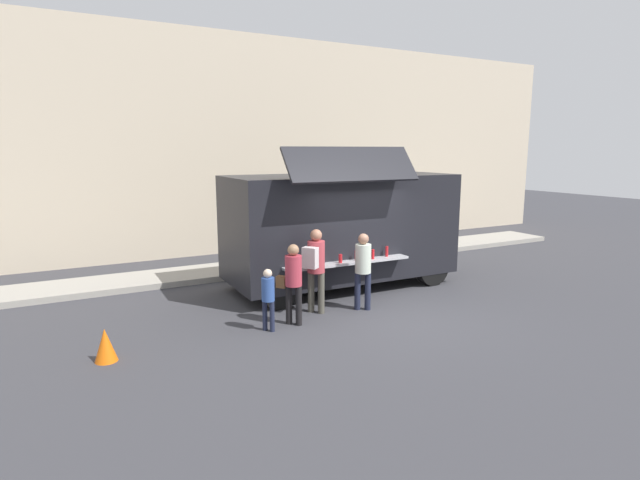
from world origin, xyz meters
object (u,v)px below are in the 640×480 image
(food_truck_main, at_px, (341,226))
(customer_mid_with_backpack, at_px, (315,262))
(traffic_cone_orange, at_px, (105,345))
(customer_front_ordering, at_px, (363,265))
(customer_rear_waiting, at_px, (293,277))
(child_near_queue, at_px, (268,294))
(trash_bin, at_px, (404,240))

(food_truck_main, relative_size, customer_mid_with_backpack, 3.16)
(traffic_cone_orange, xyz_separation_m, customer_front_ordering, (5.12, 0.28, 0.71))
(customer_mid_with_backpack, relative_size, customer_rear_waiting, 1.11)
(customer_mid_with_backpack, distance_m, customer_rear_waiting, 0.83)
(customer_mid_with_backpack, height_order, child_near_queue, customer_mid_with_backpack)
(traffic_cone_orange, bearing_deg, trash_bin, 25.23)
(customer_mid_with_backpack, bearing_deg, customer_rear_waiting, 173.34)
(customer_front_ordering, xyz_separation_m, child_near_queue, (-2.27, -0.24, -0.27))
(trash_bin, distance_m, customer_front_ordering, 6.07)
(trash_bin, relative_size, customer_rear_waiting, 0.60)
(traffic_cone_orange, height_order, customer_rear_waiting, customer_rear_waiting)
(food_truck_main, relative_size, traffic_cone_orange, 10.20)
(trash_bin, xyz_separation_m, child_near_queue, (-6.63, -4.43, 0.24))
(traffic_cone_orange, xyz_separation_m, customer_rear_waiting, (3.42, 0.14, 0.67))
(trash_bin, relative_size, customer_mid_with_backpack, 0.54)
(traffic_cone_orange, bearing_deg, customer_front_ordering, 3.09)
(trash_bin, xyz_separation_m, customer_front_ordering, (-4.36, -4.19, 0.51))
(trash_bin, xyz_separation_m, customer_rear_waiting, (-6.07, -4.33, 0.47))
(traffic_cone_orange, height_order, child_near_queue, child_near_queue)
(food_truck_main, height_order, trash_bin, food_truck_main)
(traffic_cone_orange, bearing_deg, food_truck_main, 20.66)
(child_near_queue, bearing_deg, food_truck_main, -0.31)
(food_truck_main, distance_m, trash_bin, 4.56)
(traffic_cone_orange, height_order, trash_bin, trash_bin)
(customer_mid_with_backpack, xyz_separation_m, customer_rear_waiting, (-0.70, -0.41, -0.14))
(traffic_cone_orange, bearing_deg, customer_rear_waiting, 2.38)
(customer_front_ordering, height_order, customer_rear_waiting, customer_front_ordering)
(child_near_queue, bearing_deg, traffic_cone_orange, 143.92)
(customer_front_ordering, xyz_separation_m, customer_rear_waiting, (-1.70, -0.13, -0.04))
(customer_mid_with_backpack, relative_size, child_near_queue, 1.48)
(food_truck_main, height_order, customer_rear_waiting, food_truck_main)
(food_truck_main, bearing_deg, customer_front_ordering, -106.27)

